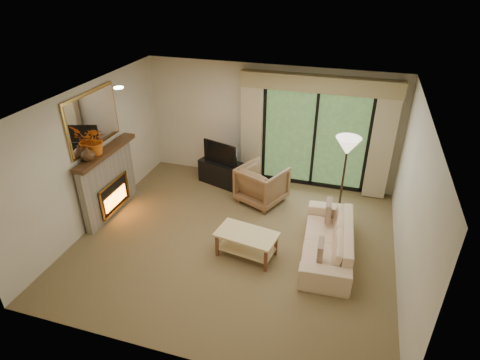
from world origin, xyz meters
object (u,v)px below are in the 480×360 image
(media_console, at_px, (223,173))
(coffee_table, at_px, (247,244))
(sofa, at_px, (328,240))
(armchair, at_px, (262,184))

(media_console, distance_m, coffee_table, 2.57)
(sofa, distance_m, coffee_table, 1.38)
(coffee_table, bearing_deg, armchair, 104.93)
(media_console, height_order, coffee_table, media_console)
(media_console, bearing_deg, armchair, -7.56)
(armchair, height_order, sofa, armchair)
(media_console, relative_size, coffee_table, 1.04)
(armchair, relative_size, coffee_table, 0.86)
(sofa, height_order, coffee_table, sofa)
(sofa, bearing_deg, media_console, -129.69)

